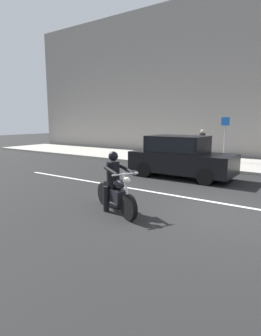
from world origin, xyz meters
The scene contains 6 objects.
ground_plane centered at (0.00, 0.00, 0.00)m, with size 80.00×80.00×0.00m, color black.
lane_marking_stripe centered at (-0.02, 0.90, 0.00)m, with size 18.00×0.14×0.01m, color silver.
motorcycle_with_rider_black_leather centered at (-2.59, -1.39, 0.64)m, with size 1.92×1.07×1.57m.
parked_sedan_black centered at (-3.11, 3.64, 0.88)m, with size 4.21×1.82×1.72m.
street_sign_post centered at (-2.74, 8.45, 1.60)m, with size 0.44×0.08×2.40m.
pedestrian_bystander centered at (-4.04, 8.56, 1.12)m, with size 0.34×0.34×1.69m.
Camera 1 is at (1.74, -6.93, 2.36)m, focal length 29.95 mm.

